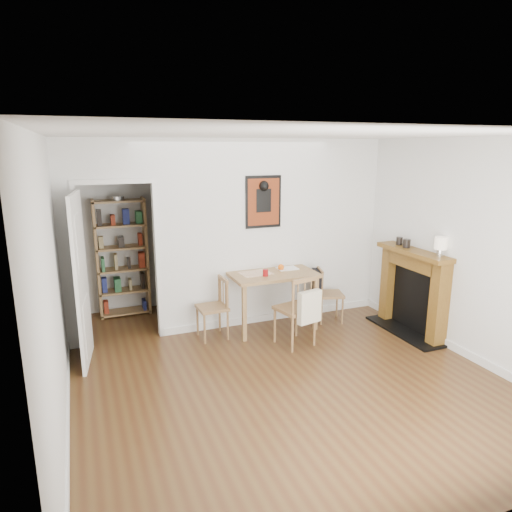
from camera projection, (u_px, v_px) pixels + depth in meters
name	position (u px, v px, depth m)	size (l,w,h in m)	color
ground	(275.00, 366.00, 5.32)	(5.20, 5.20, 0.00)	#4C3318
room_shell	(243.00, 236.00, 6.27)	(5.20, 5.20, 5.20)	silver
dining_table	(272.00, 279.00, 6.31)	(1.18, 0.75, 0.80)	#A5804D
chair_left	(212.00, 308.00, 6.02)	(0.43, 0.43, 0.82)	#8E6442
chair_right	(329.00, 294.00, 6.61)	(0.54, 0.49, 0.79)	#8E6442
chair_front	(296.00, 309.00, 5.80)	(0.56, 0.61, 0.94)	#8E6442
bookshelf	(122.00, 259.00, 6.78)	(0.74, 0.30, 1.76)	#A5804D
fireplace	(413.00, 289.00, 6.18)	(0.45, 1.25, 1.16)	brown
red_glass	(265.00, 273.00, 6.09)	(0.07, 0.07, 0.09)	maroon
orange_fruit	(281.00, 267.00, 6.38)	(0.09, 0.09, 0.09)	orange
placemat	(256.00, 273.00, 6.23)	(0.42, 0.31, 0.00)	beige
notebook	(287.00, 268.00, 6.46)	(0.28, 0.21, 0.01)	white
mantel_lamp	(441.00, 244.00, 5.66)	(0.15, 0.15, 0.24)	silver
ceramic_jar_a	(407.00, 243.00, 6.14)	(0.10, 0.10, 0.12)	black
ceramic_jar_b	(399.00, 241.00, 6.33)	(0.09, 0.09, 0.11)	black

